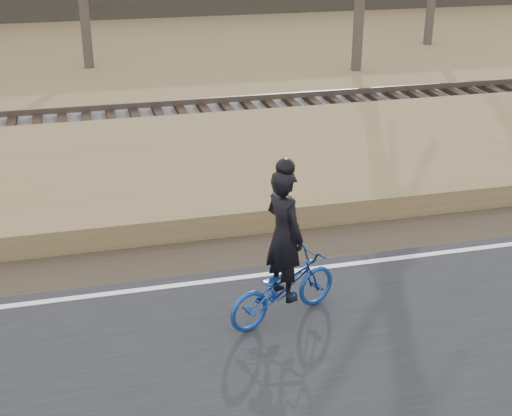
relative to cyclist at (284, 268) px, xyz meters
name	(u,v)px	position (x,y,z in m)	size (l,w,h in m)	color
cyclist	(284,268)	(0.00, 0.00, 0.00)	(1.91, 1.26, 2.39)	navy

